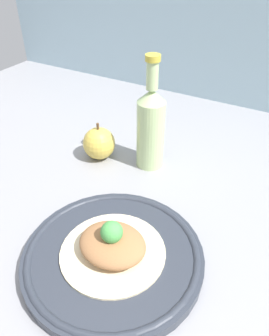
{
  "coord_description": "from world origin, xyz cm",
  "views": [
    {
      "loc": [
        16.84,
        -45.24,
        44.54
      ],
      "look_at": [
        -7.19,
        -2.84,
        8.87
      ],
      "focal_mm": 35.0,
      "sensor_mm": 36.0,
      "label": 1
    }
  ],
  "objects_px": {
    "cider_bottle": "(151,126)",
    "plate": "(113,255)",
    "plated_food": "(112,245)",
    "apple": "(99,143)"
  },
  "relations": [
    {
      "from": "cider_bottle",
      "to": "apple",
      "type": "relative_size",
      "value": 2.78
    },
    {
      "from": "plate",
      "to": "cider_bottle",
      "type": "bearing_deg",
      "value": 105.34
    },
    {
      "from": "plate",
      "to": "apple",
      "type": "distance_m",
      "value": 0.31
    },
    {
      "from": "plated_food",
      "to": "plate",
      "type": "bearing_deg",
      "value": 90.0
    },
    {
      "from": "cider_bottle",
      "to": "plate",
      "type": "bearing_deg",
      "value": -74.66
    },
    {
      "from": "plated_food",
      "to": "apple",
      "type": "height_order",
      "value": "apple"
    },
    {
      "from": "cider_bottle",
      "to": "apple",
      "type": "bearing_deg",
      "value": -163.95
    },
    {
      "from": "plate",
      "to": "apple",
      "type": "bearing_deg",
      "value": 128.49
    },
    {
      "from": "plated_food",
      "to": "cider_bottle",
      "type": "bearing_deg",
      "value": 105.34
    },
    {
      "from": "cider_bottle",
      "to": "apple",
      "type": "xyz_separation_m",
      "value": [
        -0.12,
        -0.03,
        -0.06
      ]
    }
  ]
}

